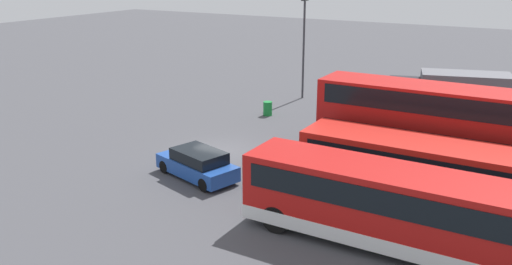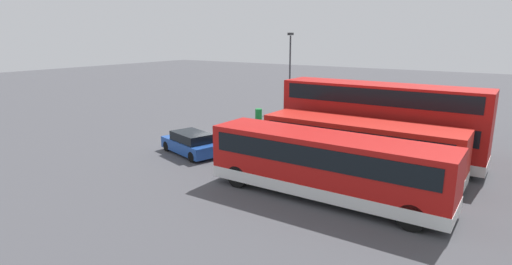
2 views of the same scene
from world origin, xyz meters
name	(u,v)px [view 1 (image 1 of 2)]	position (x,y,z in m)	size (l,w,h in m)	color
ground_plane	(224,152)	(0.00, 0.00, 0.00)	(140.00, 140.00, 0.00)	#47474C
bus_single_deck_near_end	(448,127)	(-5.35, 10.69, 1.62)	(2.86, 11.02, 2.95)	red
bus_double_decker_second	(442,132)	(-1.64, 11.06, 2.45)	(2.64, 11.67, 4.55)	#B71411
bus_single_deck_third	(424,173)	(1.81, 11.11, 1.62)	(2.61, 10.34, 2.95)	red
bus_single_deck_fourth	(392,206)	(5.59, 10.90, 1.62)	(2.66, 11.12, 2.95)	#B71411
box_truck_blue	(450,95)	(-12.54, 9.41, 1.71)	(4.43, 7.90, 3.20)	#595960
car_hatchback_silver	(198,164)	(3.73, 0.96, 0.70)	(2.94, 4.65, 1.43)	#1E479E
lamp_post_tall	(304,40)	(-13.37, -1.56, 4.44)	(0.70, 0.30, 7.53)	#38383D
waste_bin_yellow	(268,109)	(-7.69, -1.48, 0.47)	(0.60, 0.60, 0.95)	#197F33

